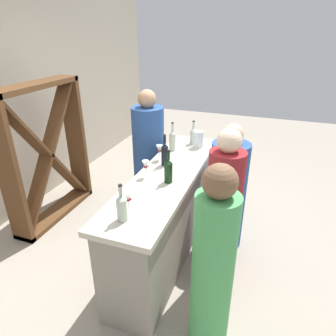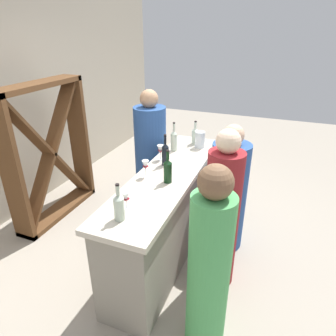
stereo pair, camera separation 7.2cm
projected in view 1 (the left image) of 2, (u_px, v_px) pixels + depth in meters
ground_plane at (168, 250)px, 3.38m from camera, size 12.00×12.00×0.00m
bar_counter at (168, 214)px, 3.17m from camera, size 2.20×0.55×0.98m
wine_rack at (47, 154)px, 3.68m from camera, size 1.25×0.28×1.72m
wine_bottle_leftmost_clear_pale at (122, 207)px, 2.19m from camera, size 0.08×0.08×0.30m
wine_bottle_second_left_dark_green at (168, 170)px, 2.73m from camera, size 0.08×0.08×0.32m
wine_bottle_center_near_black at (165, 154)px, 3.08m from camera, size 0.07×0.07×0.33m
wine_bottle_second_right_clear_pale at (172, 140)px, 3.44m from camera, size 0.07×0.07×0.34m
wine_bottle_rightmost_clear_pale at (193, 135)px, 3.66m from camera, size 0.08×0.08×0.29m
wine_glass_near_left at (128, 198)px, 2.32m from camera, size 0.07×0.07×0.15m
wine_glass_near_center at (146, 166)px, 2.83m from camera, size 0.07×0.07×0.17m
wine_glass_near_right at (160, 150)px, 3.20m from camera, size 0.07×0.07×0.17m
water_pitcher at (198, 139)px, 3.55m from camera, size 0.12×0.12×0.19m
person_left_guest at (213, 268)px, 2.13m from camera, size 0.33×0.33×1.54m
person_center_guest at (227, 193)px, 3.25m from camera, size 0.45×0.45×1.42m
person_right_guest at (222, 216)px, 2.72m from camera, size 0.32×0.32×1.55m
person_server_behind at (149, 158)px, 3.88m from camera, size 0.51×0.51×1.62m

